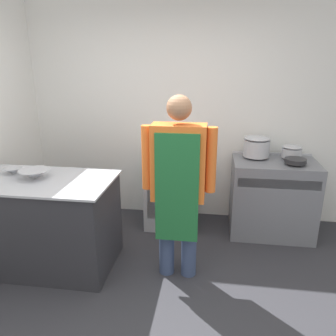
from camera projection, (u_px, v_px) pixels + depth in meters
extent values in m
plane|color=#2D2D33|center=(134.00, 328.00, 2.47)|extent=(14.00, 14.00, 0.00)
cube|color=white|center=(171.00, 110.00, 4.00)|extent=(8.00, 0.05, 2.70)
cube|color=#2D2D33|center=(47.00, 224.00, 3.15)|extent=(1.27, 0.75, 0.86)
cube|color=#B2B5BC|center=(41.00, 181.00, 3.01)|extent=(1.32, 0.78, 0.02)
cube|color=slate|center=(272.00, 197.00, 3.75)|extent=(0.91, 0.62, 0.87)
cube|color=#B2B5BC|center=(279.00, 184.00, 3.39)|extent=(0.84, 0.03, 0.10)
cube|color=#B2B5BC|center=(272.00, 153.00, 3.90)|extent=(0.91, 0.03, 0.02)
cube|color=#A8ADB2|center=(173.00, 189.00, 3.96)|extent=(0.61, 0.57, 0.89)
cube|color=silver|center=(170.00, 195.00, 3.69)|extent=(0.52, 0.02, 0.62)
cylinder|color=#38476B|center=(167.00, 236.00, 3.02)|extent=(0.14, 0.14, 0.77)
cylinder|color=#38476B|center=(189.00, 238.00, 2.99)|extent=(0.14, 0.14, 0.77)
cube|color=orange|center=(179.00, 163.00, 2.79)|extent=(0.46, 0.22, 0.66)
cube|color=#1E6633|center=(177.00, 190.00, 2.73)|extent=(0.37, 0.02, 0.95)
cylinder|color=orange|center=(147.00, 158.00, 2.81)|extent=(0.09, 0.09, 0.56)
cylinder|color=orange|center=(211.00, 160.00, 2.74)|extent=(0.09, 0.09, 0.56)
sphere|color=#9E7051|center=(179.00, 108.00, 2.64)|extent=(0.21, 0.21, 0.21)
cone|color=#B2B5BC|center=(34.00, 174.00, 3.03)|extent=(0.28, 0.28, 0.08)
cone|color=#B2B5BC|center=(13.00, 171.00, 3.16)|extent=(0.18, 0.18, 0.06)
cylinder|color=#B2B5BC|center=(256.00, 148.00, 3.72)|extent=(0.29, 0.29, 0.19)
ellipsoid|color=#B2B5BC|center=(257.00, 138.00, 3.68)|extent=(0.29, 0.29, 0.05)
cylinder|color=#262628|center=(296.00, 161.00, 3.48)|extent=(0.23, 0.23, 0.05)
cylinder|color=#B2B5BC|center=(291.00, 153.00, 3.68)|extent=(0.22, 0.22, 0.11)
ellipsoid|color=#B2B5BC|center=(292.00, 147.00, 3.65)|extent=(0.21, 0.21, 0.04)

